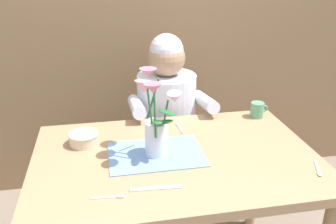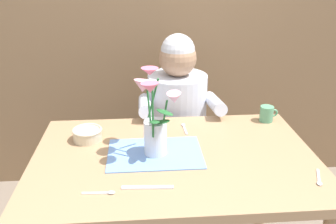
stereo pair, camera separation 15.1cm
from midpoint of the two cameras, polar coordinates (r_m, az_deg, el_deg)
The scene contains 11 objects.
wood_panel_backdrop at distance 2.40m, azimuth 0.50°, elevation 16.81°, with size 4.00×0.10×2.50m, color brown.
dining_table at distance 1.60m, azimuth 3.75°, elevation -9.91°, with size 1.20×0.80×0.74m.
seated_person at distance 2.18m, azimuth 3.42°, elevation -2.78°, with size 0.45×0.47×1.14m.
striped_placemat at distance 1.55m, azimuth 0.73°, elevation -6.59°, with size 0.40×0.28×0.01m, color #6B93D1.
flower_vase at distance 1.48m, azimuth 0.78°, elevation -1.19°, with size 0.22×0.27×0.35m.
ceramic_bowl at distance 1.68m, azimuth -10.06°, elevation -3.47°, with size 0.14×0.14×0.06m.
dinner_knife at distance 1.34m, azimuth 0.04°, elevation -11.85°, with size 0.19×0.02×0.01m, color silver.
tea_cup at distance 1.93m, azimuth 17.45°, elevation -0.32°, with size 0.09×0.07×0.08m.
spoon_0 at distance 1.33m, azimuth -6.76°, elevation -12.59°, with size 0.12×0.02×0.01m.
spoon_1 at distance 1.53m, azimuth 25.34°, elevation -9.69°, with size 0.06×0.12×0.01m.
spoon_2 at distance 1.79m, azimuth 4.96°, elevation -2.43°, with size 0.02×0.12×0.01m.
Camera 2 is at (-0.13, -1.34, 1.51)m, focal length 38.79 mm.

